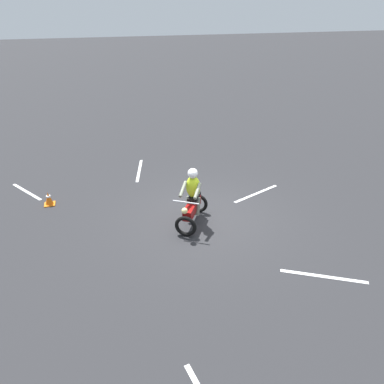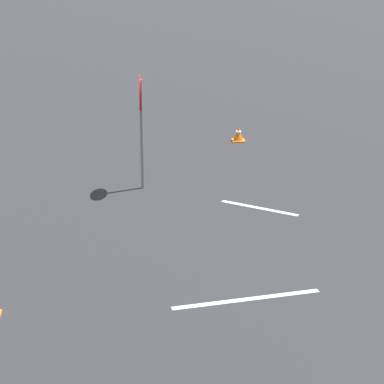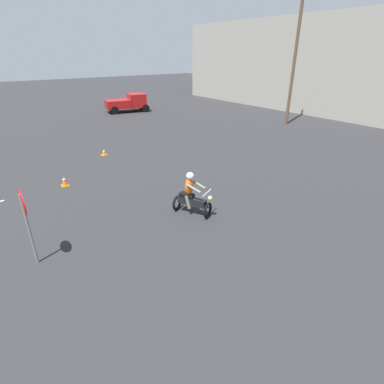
{
  "view_description": "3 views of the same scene",
  "coord_description": "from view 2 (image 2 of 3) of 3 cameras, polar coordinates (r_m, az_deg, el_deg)",
  "views": [
    {
      "loc": [
        2.89,
        8.85,
        5.66
      ],
      "look_at": [
        0.42,
        0.18,
        1.0
      ],
      "focal_mm": 35.0,
      "sensor_mm": 36.0,
      "label": 1
    },
    {
      "loc": [
        -7.73,
        7.27,
        4.89
      ],
      "look_at": [
        3.67,
        6.26,
        0.9
      ],
      "focal_mm": 70.0,
      "sensor_mm": 36.0,
      "label": 2
    },
    {
      "loc": [
        14.9,
        6.44,
        5.56
      ],
      "look_at": [
        6.92,
        12.34,
        0.9
      ],
      "focal_mm": 28.0,
      "sensor_mm": 36.0,
      "label": 3
    }
  ],
  "objects": [
    {
      "name": "stop_sign",
      "position": [
        14.69,
        -3.95,
        6.36
      ],
      "size": [
        0.7,
        0.08,
        2.3
      ],
      "color": "slate",
      "rests_on": "ground"
    },
    {
      "name": "traffic_cone_mid_left",
      "position": [
        18.51,
        3.56,
        4.39
      ],
      "size": [
        0.32,
        0.32,
        0.35
      ],
      "color": "orange",
      "rests_on": "ground"
    },
    {
      "name": "lane_stripe_ne",
      "position": [
        14.05,
        5.15,
        -1.22
      ],
      "size": [
        0.98,
        1.34,
        0.01
      ],
      "primitive_type": "cube",
      "rotation": [
        0.0,
        0.0,
        2.53
      ],
      "color": "silver",
      "rests_on": "ground"
    },
    {
      "name": "lane_stripe_n",
      "position": [
        10.65,
        4.19,
        -8.15
      ],
      "size": [
        0.47,
        2.16,
        0.01
      ],
      "primitive_type": "cube",
      "rotation": [
        0.0,
        0.0,
        3.31
      ],
      "color": "silver",
      "rests_on": "ground"
    }
  ]
}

